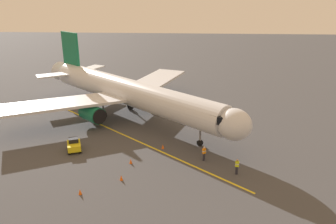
# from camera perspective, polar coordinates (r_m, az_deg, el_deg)

# --- Properties ---
(ground_plane) EXTENTS (220.00, 220.00, 0.00)m
(ground_plane) POSITION_cam_1_polar(r_m,az_deg,el_deg) (51.82, -7.71, -0.51)
(ground_plane) COLOR #424244
(apron_lead_in_line) EXTENTS (30.59, 26.13, 0.01)m
(apron_lead_in_line) POSITION_cam_1_polar(r_m,az_deg,el_deg) (44.90, -7.86, -3.77)
(apron_lead_in_line) COLOR yellow
(apron_lead_in_line) RESTS_ON ground
(airplane) EXTENTS (33.67, 32.29, 11.50)m
(airplane) POSITION_cam_1_polar(r_m,az_deg,el_deg) (49.30, -6.92, 3.37)
(airplane) COLOR silver
(airplane) RESTS_ON ground
(ground_crew_marshaller) EXTENTS (0.41, 0.27, 1.71)m
(ground_crew_marshaller) POSITION_cam_1_polar(r_m,az_deg,el_deg) (35.53, 11.70, -9.10)
(ground_crew_marshaller) COLOR #23232D
(ground_crew_marshaller) RESTS_ON ground
(ground_crew_wing_walker) EXTENTS (0.46, 0.45, 1.71)m
(ground_crew_wing_walker) POSITION_cam_1_polar(r_m,az_deg,el_deg) (37.65, 6.17, -7.04)
(ground_crew_wing_walker) COLOR #23232D
(ground_crew_wing_walker) RESTS_ON ground
(tug_near_nose) EXTENTS (2.24, 2.68, 1.50)m
(tug_near_nose) POSITION_cam_1_polar(r_m,az_deg,el_deg) (41.28, -15.78, -5.49)
(tug_near_nose) COLOR yellow
(tug_near_nose) RESTS_ON ground
(safety_cone_nose_left) EXTENTS (0.32, 0.32, 0.55)m
(safety_cone_nose_left) POSITION_cam_1_polar(r_m,az_deg,el_deg) (32.98, -14.81, -13.06)
(safety_cone_nose_left) COLOR #F2590F
(safety_cone_nose_left) RESTS_ON ground
(safety_cone_nose_right) EXTENTS (0.32, 0.32, 0.55)m
(safety_cone_nose_right) POSITION_cam_1_polar(r_m,az_deg,el_deg) (34.39, -8.00, -11.07)
(safety_cone_nose_right) COLOR #F2590F
(safety_cone_nose_right) RESTS_ON ground
(safety_cone_wing_port) EXTENTS (0.32, 0.32, 0.55)m
(safety_cone_wing_port) POSITION_cam_1_polar(r_m,az_deg,el_deg) (37.33, -6.39, -8.36)
(safety_cone_wing_port) COLOR #F2590F
(safety_cone_wing_port) RESTS_ON ground
(safety_cone_wing_starboard) EXTENTS (0.32, 0.32, 0.55)m
(safety_cone_wing_starboard) POSITION_cam_1_polar(r_m,az_deg,el_deg) (40.44, -0.89, -5.91)
(safety_cone_wing_starboard) COLOR #F2590F
(safety_cone_wing_starboard) RESTS_ON ground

